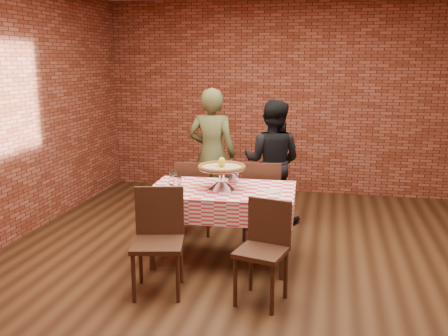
{
  "coord_description": "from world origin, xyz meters",
  "views": [
    {
      "loc": [
        0.69,
        -4.46,
        2.01
      ],
      "look_at": [
        -0.34,
        0.22,
        0.95
      ],
      "focal_mm": 39.3,
      "sensor_mm": 36.0,
      "label": 1
    }
  ],
  "objects_px": {
    "pizza_stand": "(222,179)",
    "pizza": "(222,168)",
    "water_glass_left": "(177,183)",
    "table": "(222,225)",
    "water_glass_right": "(173,179)",
    "condiment_caddy": "(234,175)",
    "diner_black": "(272,162)",
    "diner_olive": "(212,154)",
    "chair_near_left": "(158,243)",
    "chair_far_left": "(194,196)",
    "chair_far_right": "(262,198)",
    "chair_near_right": "(261,254)"
  },
  "relations": [
    {
      "from": "chair_near_left",
      "to": "diner_black",
      "type": "distance_m",
      "value": 2.33
    },
    {
      "from": "diner_olive",
      "to": "pizza",
      "type": "bearing_deg",
      "value": 108.37
    },
    {
      "from": "condiment_caddy",
      "to": "chair_far_left",
      "type": "bearing_deg",
      "value": 137.74
    },
    {
      "from": "chair_far_left",
      "to": "pizza_stand",
      "type": "bearing_deg",
      "value": 113.31
    },
    {
      "from": "pizza_stand",
      "to": "condiment_caddy",
      "type": "bearing_deg",
      "value": 76.7
    },
    {
      "from": "condiment_caddy",
      "to": "diner_black",
      "type": "xyz_separation_m",
      "value": [
        0.26,
        1.11,
        -0.07
      ]
    },
    {
      "from": "pizza_stand",
      "to": "water_glass_left",
      "type": "xyz_separation_m",
      "value": [
        -0.42,
        -0.12,
        -0.04
      ]
    },
    {
      "from": "pizza_stand",
      "to": "chair_near_left",
      "type": "xyz_separation_m",
      "value": [
        -0.39,
        -0.8,
        -0.41
      ]
    },
    {
      "from": "condiment_caddy",
      "to": "pizza",
      "type": "bearing_deg",
      "value": -105.76
    },
    {
      "from": "water_glass_left",
      "to": "pizza",
      "type": "bearing_deg",
      "value": 15.84
    },
    {
      "from": "pizza",
      "to": "diner_black",
      "type": "distance_m",
      "value": 1.44
    },
    {
      "from": "diner_black",
      "to": "chair_far_right",
      "type": "bearing_deg",
      "value": 93.48
    },
    {
      "from": "condiment_caddy",
      "to": "chair_near_left",
      "type": "height_order",
      "value": "condiment_caddy"
    },
    {
      "from": "water_glass_right",
      "to": "table",
      "type": "bearing_deg",
      "value": -3.99
    },
    {
      "from": "chair_near_right",
      "to": "diner_black",
      "type": "xyz_separation_m",
      "value": [
        -0.18,
        2.17,
        0.34
      ]
    },
    {
      "from": "water_glass_right",
      "to": "condiment_caddy",
      "type": "bearing_deg",
      "value": 21.77
    },
    {
      "from": "pizza_stand",
      "to": "chair_far_left",
      "type": "distance_m",
      "value": 1.0
    },
    {
      "from": "pizza",
      "to": "diner_black",
      "type": "xyz_separation_m",
      "value": [
        0.33,
        1.39,
        -0.21
      ]
    },
    {
      "from": "water_glass_left",
      "to": "chair_near_left",
      "type": "xyz_separation_m",
      "value": [
        0.03,
        -0.68,
        -0.37
      ]
    },
    {
      "from": "table",
      "to": "water_glass_right",
      "type": "xyz_separation_m",
      "value": [
        -0.52,
        0.04,
        0.45
      ]
    },
    {
      "from": "chair_far_left",
      "to": "diner_black",
      "type": "relative_size",
      "value": 0.58
    },
    {
      "from": "chair_far_right",
      "to": "diner_black",
      "type": "distance_m",
      "value": 0.68
    },
    {
      "from": "water_glass_left",
      "to": "diner_olive",
      "type": "distance_m",
      "value": 1.46
    },
    {
      "from": "pizza",
      "to": "chair_near_left",
      "type": "bearing_deg",
      "value": -115.87
    },
    {
      "from": "pizza_stand",
      "to": "chair_near_left",
      "type": "height_order",
      "value": "pizza_stand"
    },
    {
      "from": "chair_near_left",
      "to": "diner_black",
      "type": "height_order",
      "value": "diner_black"
    },
    {
      "from": "table",
      "to": "pizza",
      "type": "relative_size",
      "value": 2.99
    },
    {
      "from": "diner_olive",
      "to": "diner_black",
      "type": "relative_size",
      "value": 1.09
    },
    {
      "from": "chair_near_left",
      "to": "diner_olive",
      "type": "bearing_deg",
      "value": 78.13
    },
    {
      "from": "pizza",
      "to": "condiment_caddy",
      "type": "xyz_separation_m",
      "value": [
        0.07,
        0.28,
        -0.14
      ]
    },
    {
      "from": "chair_near_right",
      "to": "chair_near_left",
      "type": "bearing_deg",
      "value": -164.99
    },
    {
      "from": "chair_near_right",
      "to": "table",
      "type": "bearing_deg",
      "value": 136.79
    },
    {
      "from": "water_glass_right",
      "to": "diner_black",
      "type": "height_order",
      "value": "diner_black"
    },
    {
      "from": "water_glass_right",
      "to": "condiment_caddy",
      "type": "distance_m",
      "value": 0.64
    },
    {
      "from": "pizza",
      "to": "condiment_caddy",
      "type": "relative_size",
      "value": 3.02
    },
    {
      "from": "water_glass_left",
      "to": "condiment_caddy",
      "type": "relative_size",
      "value": 0.83
    },
    {
      "from": "pizza",
      "to": "condiment_caddy",
      "type": "distance_m",
      "value": 0.32
    },
    {
      "from": "condiment_caddy",
      "to": "diner_black",
      "type": "distance_m",
      "value": 1.14
    },
    {
      "from": "diner_olive",
      "to": "table",
      "type": "bearing_deg",
      "value": 108.43
    },
    {
      "from": "water_glass_right",
      "to": "chair_near_right",
      "type": "bearing_deg",
      "value": -38.79
    },
    {
      "from": "chair_near_right",
      "to": "chair_far_right",
      "type": "relative_size",
      "value": 0.95
    },
    {
      "from": "table",
      "to": "pizza",
      "type": "height_order",
      "value": "pizza"
    },
    {
      "from": "pizza",
      "to": "chair_near_left",
      "type": "height_order",
      "value": "pizza"
    },
    {
      "from": "chair_near_left",
      "to": "chair_far_right",
      "type": "distance_m",
      "value": 1.73
    },
    {
      "from": "pizza",
      "to": "chair_near_left",
      "type": "xyz_separation_m",
      "value": [
        -0.39,
        -0.8,
        -0.52
      ]
    },
    {
      "from": "table",
      "to": "chair_far_right",
      "type": "distance_m",
      "value": 0.83
    },
    {
      "from": "water_glass_left",
      "to": "diner_olive",
      "type": "relative_size",
      "value": 0.08
    },
    {
      "from": "chair_near_right",
      "to": "diner_black",
      "type": "distance_m",
      "value": 2.21
    },
    {
      "from": "pizza_stand",
      "to": "pizza",
      "type": "xyz_separation_m",
      "value": [
        0.0,
        -0.0,
        0.11
      ]
    },
    {
      "from": "water_glass_right",
      "to": "chair_near_right",
      "type": "height_order",
      "value": "water_glass_right"
    }
  ]
}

